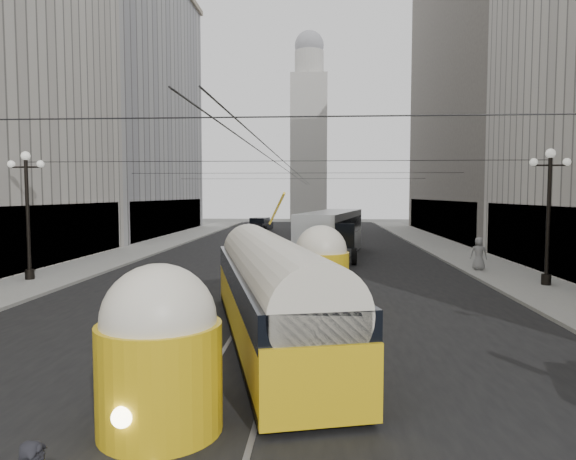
# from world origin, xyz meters

# --- Properties ---
(road) EXTENTS (20.00, 85.00, 0.02)m
(road) POSITION_xyz_m (0.00, 32.50, 0.00)
(road) COLOR black
(road) RESTS_ON ground
(sidewalk_left) EXTENTS (4.00, 72.00, 0.15)m
(sidewalk_left) POSITION_xyz_m (-12.00, 36.00, 0.07)
(sidewalk_left) COLOR gray
(sidewalk_left) RESTS_ON ground
(sidewalk_right) EXTENTS (4.00, 72.00, 0.15)m
(sidewalk_right) POSITION_xyz_m (12.00, 36.00, 0.07)
(sidewalk_right) COLOR gray
(sidewalk_right) RESTS_ON ground
(rail_left) EXTENTS (0.12, 85.00, 0.04)m
(rail_left) POSITION_xyz_m (-0.75, 32.50, 0.00)
(rail_left) COLOR gray
(rail_left) RESTS_ON ground
(rail_right) EXTENTS (0.12, 85.00, 0.04)m
(rail_right) POSITION_xyz_m (0.75, 32.50, 0.00)
(rail_right) COLOR gray
(rail_right) RESTS_ON ground
(building_left_far) EXTENTS (12.60, 28.60, 28.60)m
(building_left_far) POSITION_xyz_m (-19.99, 48.00, 14.31)
(building_left_far) COLOR #999999
(building_left_far) RESTS_ON ground
(building_right_far) EXTENTS (12.60, 32.60, 32.60)m
(building_right_far) POSITION_xyz_m (20.00, 48.00, 16.31)
(building_right_far) COLOR #514C47
(building_right_far) RESTS_ON ground
(distant_tower) EXTENTS (6.00, 6.00, 31.36)m
(distant_tower) POSITION_xyz_m (0.00, 80.00, 14.97)
(distant_tower) COLOR #B2AFA8
(distant_tower) RESTS_ON ground
(lamppost_left_mid) EXTENTS (1.86, 0.44, 6.37)m
(lamppost_left_mid) POSITION_xyz_m (-12.60, 18.00, 3.74)
(lamppost_left_mid) COLOR black
(lamppost_left_mid) RESTS_ON sidewalk_left
(lamppost_right_mid) EXTENTS (1.86, 0.44, 6.37)m
(lamppost_right_mid) POSITION_xyz_m (12.60, 18.00, 3.74)
(lamppost_right_mid) COLOR black
(lamppost_right_mid) RESTS_ON sidewalk_right
(catenary) EXTENTS (25.00, 72.00, 0.23)m
(catenary) POSITION_xyz_m (0.12, 31.49, 5.88)
(catenary) COLOR black
(catenary) RESTS_ON ground
(streetcar) EXTENTS (5.29, 14.28, 3.19)m
(streetcar) POSITION_xyz_m (0.50, 8.39, 1.56)
(streetcar) COLOR gold
(streetcar) RESTS_ON ground
(city_bus) EXTENTS (5.08, 12.95, 3.20)m
(city_bus) POSITION_xyz_m (2.76, 29.57, 1.75)
(city_bus) COLOR #B2B6B7
(city_bus) RESTS_ON ground
(sedan_white_far) EXTENTS (2.73, 4.93, 1.47)m
(sedan_white_far) POSITION_xyz_m (2.95, 46.26, 0.67)
(sedan_white_far) COLOR #B8B8B8
(sedan_white_far) RESTS_ON ground
(sedan_dark_far) EXTENTS (2.86, 5.25, 1.57)m
(sedan_dark_far) POSITION_xyz_m (-5.40, 55.32, 0.71)
(sedan_dark_far) COLOR black
(sedan_dark_far) RESTS_ON ground
(pedestrian_sidewalk_right) EXTENTS (0.99, 0.71, 1.86)m
(pedestrian_sidewalk_right) POSITION_xyz_m (10.88, 22.65, 1.08)
(pedestrian_sidewalk_right) COLOR gray
(pedestrian_sidewalk_right) RESTS_ON sidewalk_right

